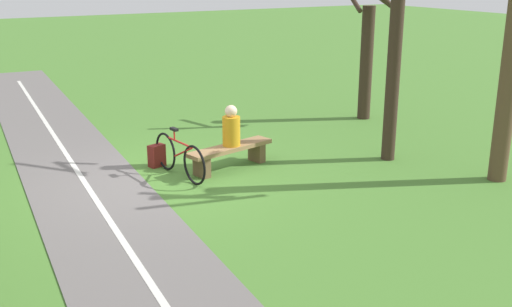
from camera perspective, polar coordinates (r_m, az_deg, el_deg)
The scene contains 10 objects.
ground_plane at distance 11.40m, azimuth -8.93°, elevation -2.56°, with size 80.00×80.00×0.00m, color #477A2D.
paved_path at distance 7.50m, azimuth -8.82°, elevation -13.48°, with size 2.06×36.00×0.02m, color #66605E.
path_centre_line at distance 7.49m, azimuth -8.83°, elevation -13.41°, with size 0.10×32.00×0.00m, color silver.
bench at distance 11.87m, azimuth -2.43°, elevation 0.08°, with size 1.91×0.81×0.46m.
person_seated at distance 11.75m, azimuth -2.33°, elevation 2.40°, with size 0.41×0.41×0.80m.
bicycle at distance 11.46m, azimuth -7.18°, elevation -0.33°, with size 0.27×1.80×0.92m.
backpack at distance 12.18m, azimuth -9.29°, elevation -0.21°, with size 0.36×0.31×0.44m.
tree_near_bench at distance 15.81m, azimuth 10.33°, elevation 9.07°, with size 1.18×1.30×3.79m.
tree_far_right at distance 11.66m, azimuth 22.84°, elevation 8.54°, with size 1.39×1.41×4.75m.
tree_by_path at distance 12.34m, azimuth 12.74°, elevation 10.17°, with size 1.15×0.94×5.51m.
Camera 1 is at (3.68, 10.09, 3.80)m, focal length 42.75 mm.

